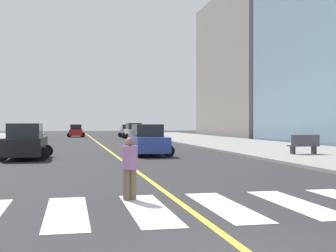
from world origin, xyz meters
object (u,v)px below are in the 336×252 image
Objects in this scene: car_gray_second at (128,131)px; car_black_third at (26,142)px; pedestrian_crossing at (130,166)px; park_bench at (304,145)px; car_white_nearest at (134,131)px; car_blue_fifth at (148,141)px; car_red_fourth at (76,131)px.

car_gray_second is 0.90× the size of car_black_third.
park_bench is at bearing -139.86° from pedestrian_crossing.
car_white_nearest is 45.07m from pedestrian_crossing.
car_red_fourth is at bearing -85.10° from car_blue_fifth.
car_blue_fifth is at bearing 71.71° from park_bench.
car_white_nearest is at bearing -96.86° from car_blue_fifth.
park_bench is at bearing 98.23° from car_white_nearest.
car_blue_fifth reaches higher than pedestrian_crossing.
car_red_fourth reaches higher than pedestrian_crossing.
car_gray_second is 38.24m from park_bench.
car_blue_fifth is (-3.06, -28.94, -0.03)m from car_white_nearest.
car_gray_second reaches higher than pedestrian_crossing.
car_gray_second is at bearing -21.64° from car_red_fourth.
car_black_third is 2.42× the size of park_bench.
car_white_nearest is 2.43× the size of park_bench.
pedestrian_crossing is at bearing -87.04° from car_red_fourth.
car_white_nearest is 6.16m from car_gray_second.
car_red_fourth is (-6.88, 9.17, -0.09)m from car_white_nearest.
car_black_third is at bearing -92.32° from car_red_fourth.
car_white_nearest reaches higher than car_gray_second.
car_gray_second is 2.46× the size of pedestrian_crossing.
car_red_fourth is 2.49× the size of pedestrian_crossing.
car_red_fourth is at bearing -55.08° from car_white_nearest.
car_red_fourth is 2.19× the size of park_bench.
car_gray_second reaches higher than park_bench.
car_blue_fifth is at bearing -108.65° from pedestrian_crossing.
car_white_nearest reaches higher than park_bench.
park_bench is at bearing 99.25° from car_gray_second.
car_white_nearest is 11.47m from car_red_fourth.
car_white_nearest is 1.12× the size of car_gray_second.
car_black_third is 1.10× the size of car_red_fourth.
car_black_third reaches higher than park_bench.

